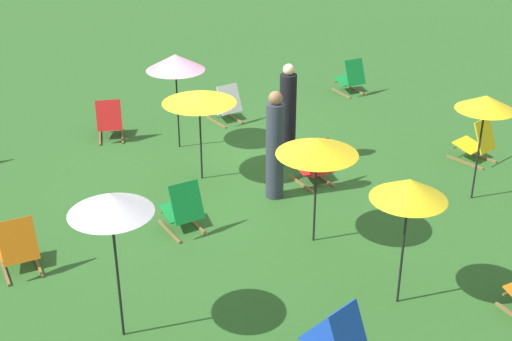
# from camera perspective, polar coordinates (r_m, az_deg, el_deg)

# --- Properties ---
(ground_plane) EXTENTS (40.00, 40.00, 0.00)m
(ground_plane) POSITION_cam_1_polar(r_m,az_deg,el_deg) (12.52, -2.65, 0.02)
(ground_plane) COLOR #2D6026
(deckchair_0) EXTENTS (0.63, 0.85, 0.83)m
(deckchair_0) POSITION_cam_1_polar(r_m,az_deg,el_deg) (13.34, 17.67, 2.20)
(deckchair_0) COLOR olive
(deckchair_0) RESTS_ON ground
(deckchair_1) EXTENTS (0.49, 0.77, 0.83)m
(deckchair_1) POSITION_cam_1_polar(r_m,az_deg,el_deg) (11.91, 4.84, 0.51)
(deckchair_1) COLOR olive
(deckchair_1) RESTS_ON ground
(deckchair_4) EXTENTS (0.51, 0.78, 0.83)m
(deckchair_4) POSITION_cam_1_polar(r_m,az_deg,el_deg) (10.50, -6.03, -3.17)
(deckchair_4) COLOR olive
(deckchair_4) RESTS_ON ground
(deckchair_5) EXTENTS (0.49, 0.77, 0.83)m
(deckchair_5) POSITION_cam_1_polar(r_m,az_deg,el_deg) (16.41, 7.80, 7.53)
(deckchair_5) COLOR olive
(deckchair_5) RESTS_ON ground
(deckchair_7) EXTENTS (0.50, 0.77, 0.83)m
(deckchair_7) POSITION_cam_1_polar(r_m,az_deg,el_deg) (10.05, -18.97, -6.00)
(deckchair_7) COLOR olive
(deckchair_7) RESTS_ON ground
(deckchair_8) EXTENTS (0.68, 0.87, 0.83)m
(deckchair_8) POSITION_cam_1_polar(r_m,az_deg,el_deg) (13.99, -11.94, 3.97)
(deckchair_8) COLOR olive
(deckchair_8) RESTS_ON ground
(deckchair_9) EXTENTS (0.54, 0.80, 0.83)m
(deckchair_9) POSITION_cam_1_polar(r_m,az_deg,el_deg) (14.57, -2.48, 5.38)
(deckchair_9) COLOR olive
(deckchair_9) RESTS_ON ground
(deckchair_10) EXTENTS (0.66, 0.86, 0.83)m
(deckchair_10) POSITION_cam_1_polar(r_m,az_deg,el_deg) (7.98, 6.69, -13.68)
(deckchair_10) COLOR olive
(deckchair_10) RESTS_ON ground
(umbrella_0) EXTENTS (1.25, 1.25, 1.62)m
(umbrella_0) POSITION_cam_1_polar(r_m,az_deg,el_deg) (11.67, -4.70, 6.05)
(umbrella_0) COLOR black
(umbrella_0) RESTS_ON ground
(umbrella_1) EXTENTS (0.94, 0.94, 1.76)m
(umbrella_1) POSITION_cam_1_polar(r_m,az_deg,el_deg) (8.47, 12.48, -1.54)
(umbrella_1) COLOR black
(umbrella_1) RESTS_ON ground
(umbrella_2) EXTENTS (0.96, 0.96, 1.92)m
(umbrella_2) POSITION_cam_1_polar(r_m,az_deg,el_deg) (7.77, -11.88, -2.68)
(umbrella_2) COLOR black
(umbrella_2) RESTS_ON ground
(umbrella_3) EXTENTS (1.10, 1.10, 1.84)m
(umbrella_3) POSITION_cam_1_polar(r_m,az_deg,el_deg) (12.97, -6.65, 8.81)
(umbrella_3) COLOR black
(umbrella_3) RESTS_ON ground
(umbrella_4) EXTENTS (1.17, 1.17, 1.63)m
(umbrella_4) POSITION_cam_1_polar(r_m,az_deg,el_deg) (9.72, 5.06, 1.94)
(umbrella_4) COLOR black
(umbrella_4) RESTS_ON ground
(umbrella_5) EXTENTS (0.93, 0.93, 1.80)m
(umbrella_5) POSITION_cam_1_polar(r_m,az_deg,el_deg) (11.45, 18.36, 5.28)
(umbrella_5) COLOR black
(umbrella_5) RESTS_ON ground
(person_0) EXTENTS (0.33, 0.33, 1.84)m
(person_0) POSITION_cam_1_polar(r_m,az_deg,el_deg) (11.23, 1.57, 1.88)
(person_0) COLOR #333847
(person_0) RESTS_ON ground
(person_1) EXTENTS (0.39, 0.39, 1.88)m
(person_1) POSITION_cam_1_polar(r_m,az_deg,el_deg) (12.48, 2.62, 4.40)
(person_1) COLOR black
(person_1) RESTS_ON ground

